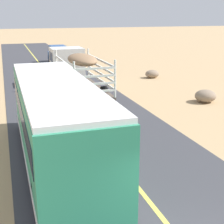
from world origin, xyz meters
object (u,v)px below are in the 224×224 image
(bus, at_px, (57,121))
(boulder_near_shoulder, at_px, (152,74))
(livestock_truck, at_px, (72,66))
(car_far, at_px, (59,54))
(boulder_far_horizon, at_px, (205,96))

(bus, relative_size, boulder_near_shoulder, 7.97)
(bus, height_order, boulder_near_shoulder, bus)
(livestock_truck, height_order, car_far, livestock_truck)
(boulder_far_horizon, bearing_deg, car_far, 107.22)
(bus, distance_m, boulder_far_horizon, 12.37)
(car_far, distance_m, boulder_near_shoulder, 13.07)
(livestock_truck, height_order, boulder_near_shoulder, livestock_truck)
(livestock_truck, height_order, boulder_far_horizon, livestock_truck)
(bus, height_order, car_far, bus)
(bus, xyz_separation_m, boulder_far_horizon, (10.59, 6.25, -1.34))
(livestock_truck, relative_size, car_far, 2.10)
(livestock_truck, xyz_separation_m, bus, (-3.16, -12.48, -0.04))
(boulder_near_shoulder, relative_size, boulder_far_horizon, 0.90)
(car_far, distance_m, boulder_far_horizon, 21.01)
(car_far, height_order, boulder_far_horizon, car_far)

